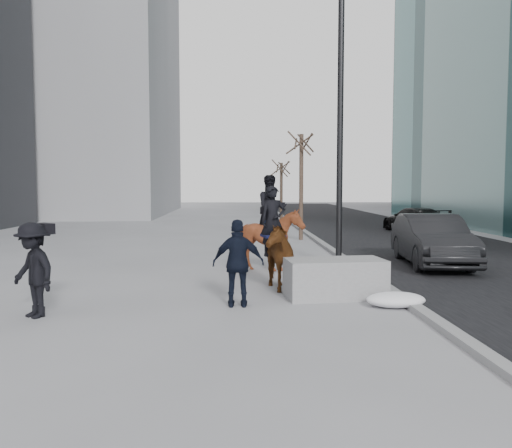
{
  "coord_description": "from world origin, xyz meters",
  "views": [
    {
      "loc": [
        -0.51,
        -11.66,
        2.46
      ],
      "look_at": [
        0.0,
        1.2,
        1.5
      ],
      "focal_mm": 38.0,
      "sensor_mm": 36.0,
      "label": 1
    }
  ],
  "objects_px": {
    "car_near": "(432,240)",
    "mounted_left": "(273,251)",
    "mounted_right": "(271,233)",
    "planter": "(335,278)"
  },
  "relations": [
    {
      "from": "mounted_left",
      "to": "mounted_right",
      "type": "distance_m",
      "value": 2.7
    },
    {
      "from": "planter",
      "to": "mounted_left",
      "type": "height_order",
      "value": "mounted_left"
    },
    {
      "from": "car_near",
      "to": "mounted_left",
      "type": "relative_size",
      "value": 1.93
    },
    {
      "from": "planter",
      "to": "mounted_left",
      "type": "bearing_deg",
      "value": 142.0
    },
    {
      "from": "mounted_left",
      "to": "mounted_right",
      "type": "relative_size",
      "value": 0.89
    },
    {
      "from": "car_near",
      "to": "mounted_left",
      "type": "bearing_deg",
      "value": -139.67
    },
    {
      "from": "planter",
      "to": "car_near",
      "type": "relative_size",
      "value": 0.45
    },
    {
      "from": "mounted_right",
      "to": "car_near",
      "type": "bearing_deg",
      "value": 9.22
    },
    {
      "from": "car_near",
      "to": "mounted_right",
      "type": "height_order",
      "value": "mounted_right"
    },
    {
      "from": "car_near",
      "to": "mounted_left",
      "type": "distance_m",
      "value": 6.14
    }
  ]
}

